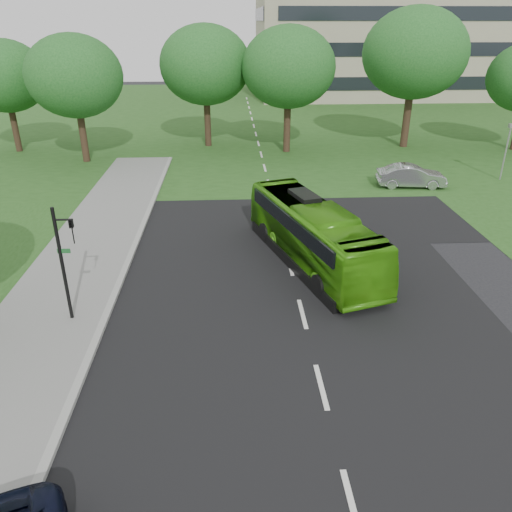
# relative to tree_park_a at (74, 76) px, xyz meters

# --- Properties ---
(ground) EXTENTS (160.00, 160.00, 0.00)m
(ground) POSITION_rel_tree_park_a_xyz_m (13.41, -24.64, -6.12)
(ground) COLOR black
(ground) RESTS_ON ground
(street_surfaces) EXTENTS (120.00, 120.00, 0.15)m
(street_surfaces) POSITION_rel_tree_park_a_xyz_m (13.03, -1.89, -6.10)
(street_surfaces) COLOR black
(street_surfaces) RESTS_ON ground
(tree_park_a) EXTENTS (6.79, 6.79, 9.02)m
(tree_park_a) POSITION_rel_tree_park_a_xyz_m (0.00, 0.00, 0.00)
(tree_park_a) COLOR black
(tree_park_a) RESTS_ON ground
(tree_park_b) EXTENTS (7.33, 7.33, 9.60)m
(tree_park_b) POSITION_rel_tree_park_a_xyz_m (9.09, 4.79, 0.35)
(tree_park_b) COLOR black
(tree_park_b) RESTS_ON ground
(tree_park_c) EXTENTS (7.18, 7.18, 9.54)m
(tree_park_c) POSITION_rel_tree_park_a_xyz_m (15.53, 2.34, 0.35)
(tree_park_c) COLOR black
(tree_park_c) RESTS_ON ground
(tree_park_d) EXTENTS (8.22, 8.22, 10.87)m
(tree_park_d) POSITION_rel_tree_park_a_xyz_m (25.67, 3.57, 1.24)
(tree_park_d) COLOR black
(tree_park_d) RESTS_ON ground
(tree_park_f) EXTENTS (6.42, 6.42, 8.57)m
(tree_park_f) POSITION_rel_tree_park_a_xyz_m (-6.35, 3.62, -0.30)
(tree_park_f) COLOR black
(tree_park_f) RESTS_ON ground
(bus) EXTENTS (5.01, 9.85, 2.68)m
(bus) POSITION_rel_tree_park_a_xyz_m (14.41, -18.25, -4.78)
(bus) COLOR #429D12
(bus) RESTS_ON ground
(sedan) EXTENTS (4.42, 1.93, 1.41)m
(sedan) POSITION_rel_tree_park_a_xyz_m (22.45, -7.64, -5.42)
(sedan) COLOR #A2A3A7
(sedan) RESTS_ON ground
(traffic_light) EXTENTS (0.69, 0.17, 4.28)m
(traffic_light) POSITION_rel_tree_park_a_xyz_m (5.28, -22.64, -3.61)
(traffic_light) COLOR black
(traffic_light) RESTS_ON ground
(camera_pole) EXTENTS (0.36, 0.33, 3.71)m
(camera_pole) POSITION_rel_tree_park_a_xyz_m (29.04, -6.41, -3.73)
(camera_pole) COLOR gray
(camera_pole) RESTS_ON ground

